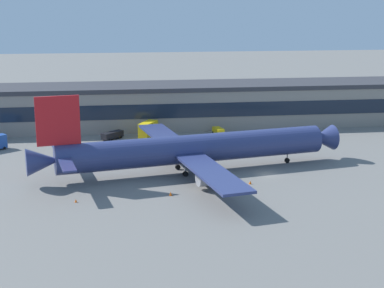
{
  "coord_description": "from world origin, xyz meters",
  "views": [
    {
      "loc": [
        -30.89,
        -112.34,
        34.68
      ],
      "look_at": [
        -14.68,
        7.92,
        5.0
      ],
      "focal_mm": 54.66,
      "sensor_mm": 36.0,
      "label": 1
    }
  ],
  "objects_px": {
    "catering_truck": "(148,129)",
    "traffic_cone_3": "(250,191)",
    "traffic_cone_1": "(171,194)",
    "traffic_cone_0": "(76,201)",
    "airliner": "(190,149)",
    "traffic_cone_2": "(250,182)",
    "belt_loader": "(112,135)",
    "follow_me_car": "(218,131)"
  },
  "relations": [
    {
      "from": "catering_truck",
      "to": "traffic_cone_3",
      "type": "height_order",
      "value": "catering_truck"
    },
    {
      "from": "catering_truck",
      "to": "traffic_cone_1",
      "type": "distance_m",
      "value": 47.76
    },
    {
      "from": "catering_truck",
      "to": "traffic_cone_1",
      "type": "bearing_deg",
      "value": -88.65
    },
    {
      "from": "traffic_cone_1",
      "to": "traffic_cone_0",
      "type": "bearing_deg",
      "value": -175.37
    },
    {
      "from": "airliner",
      "to": "traffic_cone_2",
      "type": "bearing_deg",
      "value": -42.63
    },
    {
      "from": "catering_truck",
      "to": "traffic_cone_3",
      "type": "bearing_deg",
      "value": -71.47
    },
    {
      "from": "catering_truck",
      "to": "traffic_cone_1",
      "type": "xyz_separation_m",
      "value": [
        1.13,
        -47.7,
        -1.93
      ]
    },
    {
      "from": "belt_loader",
      "to": "catering_truck",
      "type": "height_order",
      "value": "catering_truck"
    },
    {
      "from": "follow_me_car",
      "to": "traffic_cone_2",
      "type": "xyz_separation_m",
      "value": [
        -1.52,
        -43.56,
        -0.75
      ]
    },
    {
      "from": "airliner",
      "to": "catering_truck",
      "type": "height_order",
      "value": "airliner"
    },
    {
      "from": "belt_loader",
      "to": "catering_truck",
      "type": "distance_m",
      "value": 9.54
    },
    {
      "from": "belt_loader",
      "to": "traffic_cone_2",
      "type": "height_order",
      "value": "belt_loader"
    },
    {
      "from": "traffic_cone_0",
      "to": "catering_truck",
      "type": "bearing_deg",
      "value": 72.03
    },
    {
      "from": "catering_truck",
      "to": "follow_me_car",
      "type": "height_order",
      "value": "catering_truck"
    },
    {
      "from": "belt_loader",
      "to": "catering_truck",
      "type": "xyz_separation_m",
      "value": [
        9.44,
        0.86,
        1.14
      ]
    },
    {
      "from": "airliner",
      "to": "belt_loader",
      "type": "bearing_deg",
      "value": 116.61
    },
    {
      "from": "follow_me_car",
      "to": "traffic_cone_0",
      "type": "xyz_separation_m",
      "value": [
        -34.67,
        -49.87,
        -0.8
      ]
    },
    {
      "from": "airliner",
      "to": "traffic_cone_3",
      "type": "relative_size",
      "value": 99.16
    },
    {
      "from": "belt_loader",
      "to": "traffic_cone_1",
      "type": "relative_size",
      "value": 8.2
    },
    {
      "from": "follow_me_car",
      "to": "traffic_cone_1",
      "type": "bearing_deg",
      "value": -109.98
    },
    {
      "from": "belt_loader",
      "to": "traffic_cone_3",
      "type": "height_order",
      "value": "belt_loader"
    },
    {
      "from": "follow_me_car",
      "to": "traffic_cone_0",
      "type": "distance_m",
      "value": 60.74
    },
    {
      "from": "airliner",
      "to": "catering_truck",
      "type": "relative_size",
      "value": 8.77
    },
    {
      "from": "traffic_cone_1",
      "to": "traffic_cone_2",
      "type": "bearing_deg",
      "value": 17.0
    },
    {
      "from": "belt_loader",
      "to": "traffic_cone_1",
      "type": "distance_m",
      "value": 48.03
    },
    {
      "from": "belt_loader",
      "to": "traffic_cone_0",
      "type": "height_order",
      "value": "belt_loader"
    },
    {
      "from": "traffic_cone_1",
      "to": "traffic_cone_2",
      "type": "relative_size",
      "value": 1.07
    },
    {
      "from": "follow_me_car",
      "to": "airliner",
      "type": "bearing_deg",
      "value": -109.55
    },
    {
      "from": "catering_truck",
      "to": "traffic_cone_0",
      "type": "xyz_separation_m",
      "value": [
        -15.92,
        -49.09,
        -2.0
      ]
    },
    {
      "from": "airliner",
      "to": "follow_me_car",
      "type": "distance_m",
      "value": 36.16
    },
    {
      "from": "traffic_cone_0",
      "to": "traffic_cone_2",
      "type": "bearing_deg",
      "value": 10.77
    },
    {
      "from": "catering_truck",
      "to": "traffic_cone_2",
      "type": "bearing_deg",
      "value": -68.06
    },
    {
      "from": "follow_me_car",
      "to": "traffic_cone_3",
      "type": "xyz_separation_m",
      "value": [
        -2.69,
        -48.69,
        -0.75
      ]
    },
    {
      "from": "catering_truck",
      "to": "airliner",
      "type": "bearing_deg",
      "value": -78.53
    },
    {
      "from": "traffic_cone_0",
      "to": "traffic_cone_1",
      "type": "distance_m",
      "value": 17.11
    },
    {
      "from": "follow_me_car",
      "to": "traffic_cone_3",
      "type": "bearing_deg",
      "value": -93.16
    },
    {
      "from": "traffic_cone_0",
      "to": "traffic_cone_3",
      "type": "height_order",
      "value": "traffic_cone_3"
    },
    {
      "from": "traffic_cone_0",
      "to": "traffic_cone_3",
      "type": "bearing_deg",
      "value": 2.1
    },
    {
      "from": "belt_loader",
      "to": "traffic_cone_0",
      "type": "distance_m",
      "value": 48.67
    },
    {
      "from": "airliner",
      "to": "traffic_cone_1",
      "type": "height_order",
      "value": "airliner"
    },
    {
      "from": "traffic_cone_0",
      "to": "traffic_cone_1",
      "type": "bearing_deg",
      "value": 4.63
    },
    {
      "from": "traffic_cone_1",
      "to": "traffic_cone_3",
      "type": "xyz_separation_m",
      "value": [
        14.93,
        -0.21,
        -0.03
      ]
    }
  ]
}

